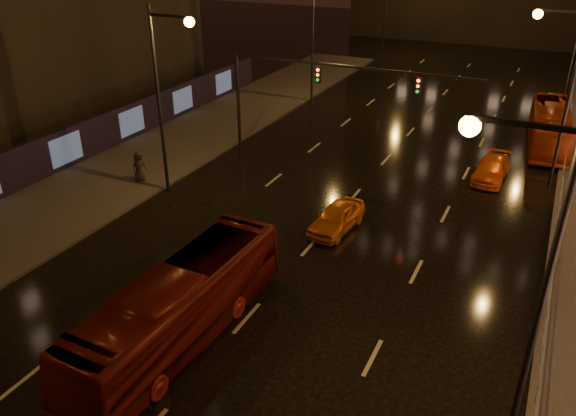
{
  "coord_description": "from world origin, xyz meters",
  "views": [
    {
      "loc": [
        8.89,
        -10.76,
        13.35
      ],
      "look_at": [
        -0.49,
        8.61,
        2.5
      ],
      "focal_mm": 35.0,
      "sensor_mm": 36.0,
      "label": 1
    }
  ],
  "objects_px": {
    "bus_curb": "(550,127)",
    "taxi_far": "(491,169)",
    "bus_red": "(180,306)",
    "taxi_near": "(337,217)",
    "pedestrian_c": "(139,167)"
  },
  "relations": [
    {
      "from": "bus_curb",
      "to": "taxi_far",
      "type": "relative_size",
      "value": 2.3
    },
    {
      "from": "bus_red",
      "to": "taxi_far",
      "type": "relative_size",
      "value": 2.44
    },
    {
      "from": "taxi_far",
      "to": "bus_curb",
      "type": "bearing_deg",
      "value": 73.12
    },
    {
      "from": "bus_red",
      "to": "taxi_near",
      "type": "xyz_separation_m",
      "value": [
        2.0,
        10.0,
        -0.76
      ]
    },
    {
      "from": "taxi_near",
      "to": "pedestrian_c",
      "type": "distance_m",
      "value": 12.26
    },
    {
      "from": "taxi_near",
      "to": "taxi_far",
      "type": "distance_m",
      "value": 11.37
    },
    {
      "from": "bus_red",
      "to": "taxi_near",
      "type": "relative_size",
      "value": 2.61
    },
    {
      "from": "bus_curb",
      "to": "pedestrian_c",
      "type": "height_order",
      "value": "bus_curb"
    },
    {
      "from": "bus_red",
      "to": "pedestrian_c",
      "type": "relative_size",
      "value": 5.87
    },
    {
      "from": "bus_curb",
      "to": "pedestrian_c",
      "type": "distance_m",
      "value": 26.78
    },
    {
      "from": "bus_red",
      "to": "bus_curb",
      "type": "distance_m",
      "value": 29.15
    },
    {
      "from": "bus_red",
      "to": "pedestrian_c",
      "type": "distance_m",
      "value": 14.51
    },
    {
      "from": "bus_red",
      "to": "taxi_far",
      "type": "height_order",
      "value": "bus_red"
    },
    {
      "from": "taxi_far",
      "to": "pedestrian_c",
      "type": "bearing_deg",
      "value": -150.24
    },
    {
      "from": "pedestrian_c",
      "to": "taxi_far",
      "type": "bearing_deg",
      "value": -46.84
    }
  ]
}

